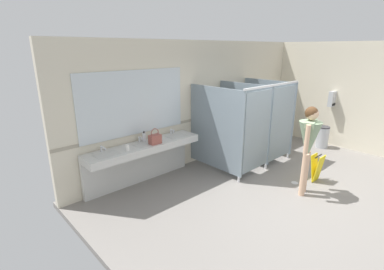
# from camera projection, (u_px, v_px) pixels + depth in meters

# --- Properties ---
(ground_plane) EXTENTS (7.21, 5.44, 0.10)m
(ground_plane) POSITION_uv_depth(u_px,v_px,m) (293.00, 193.00, 5.53)
(ground_plane) COLOR gray
(wall_back) EXTENTS (7.21, 0.12, 2.83)m
(wall_back) POSITION_uv_depth(u_px,v_px,m) (204.00, 102.00, 6.84)
(wall_back) COLOR beige
(wall_back) RESTS_ON ground_plane
(wall_side_right) EXTENTS (0.12, 5.44, 2.83)m
(wall_side_right) POSITION_uv_depth(u_px,v_px,m) (365.00, 99.00, 7.27)
(wall_side_right) COLOR beige
(wall_side_right) RESTS_ON ground_plane
(wall_back_tile_band) EXTENTS (7.21, 0.01, 0.06)m
(wall_back_tile_band) POSITION_uv_depth(u_px,v_px,m) (206.00, 117.00, 6.90)
(wall_back_tile_band) COLOR #9E937F
(wall_back_tile_band) RESTS_ON wall_back
(vanity_counter) EXTENTS (2.39, 0.52, 0.99)m
(vanity_counter) POSITION_uv_depth(u_px,v_px,m) (143.00, 154.00, 5.61)
(vanity_counter) COLOR silver
(vanity_counter) RESTS_ON ground_plane
(mirror_panel) EXTENTS (2.29, 0.02, 1.24)m
(mirror_panel) POSITION_uv_depth(u_px,v_px,m) (135.00, 103.00, 5.44)
(mirror_panel) COLOR silver
(mirror_panel) RESTS_ON wall_back
(bathroom_stalls) EXTENTS (2.03, 1.51, 1.94)m
(bathroom_stalls) POSITION_uv_depth(u_px,v_px,m) (251.00, 122.00, 6.54)
(bathroom_stalls) COLOR gray
(bathroom_stalls) RESTS_ON ground_plane
(paper_towel_dispenser_upper) EXTENTS (0.33, 0.13, 0.41)m
(paper_towel_dispenser_upper) POSITION_uv_depth(u_px,v_px,m) (333.00, 99.00, 7.74)
(paper_towel_dispenser_upper) COLOR #B7BABF
(paper_towel_dispenser_upper) RESTS_ON wall_side_right
(trash_bin) EXTENTS (0.33, 0.33, 0.60)m
(trash_bin) POSITION_uv_depth(u_px,v_px,m) (322.00, 137.00, 7.83)
(trash_bin) COLOR #B7BABF
(trash_bin) RESTS_ON ground_plane
(person_standing) EXTENTS (0.56, 0.50, 1.68)m
(person_standing) POSITION_uv_depth(u_px,v_px,m) (309.00, 140.00, 5.10)
(person_standing) COLOR #DBAD89
(person_standing) RESTS_ON ground_plane
(handbag) EXTENTS (0.23, 0.14, 0.31)m
(handbag) POSITION_uv_depth(u_px,v_px,m) (155.00, 139.00, 5.46)
(handbag) COLOR #934C42
(handbag) RESTS_ON vanity_counter
(soap_dispenser) EXTENTS (0.07, 0.07, 0.20)m
(soap_dispenser) POSITION_uv_depth(u_px,v_px,m) (144.00, 137.00, 5.63)
(soap_dispenser) COLOR white
(soap_dispenser) RESTS_ON vanity_counter
(paper_cup) EXTENTS (0.07, 0.07, 0.11)m
(paper_cup) POSITION_uv_depth(u_px,v_px,m) (127.00, 148.00, 5.12)
(paper_cup) COLOR white
(paper_cup) RESTS_ON vanity_counter
(wet_floor_sign) EXTENTS (0.28, 0.19, 0.57)m
(wet_floor_sign) POSITION_uv_depth(u_px,v_px,m) (317.00, 168.00, 5.83)
(wet_floor_sign) COLOR yellow
(wet_floor_sign) RESTS_ON ground_plane
(floor_drain_cover) EXTENTS (0.14, 0.14, 0.01)m
(floor_drain_cover) POSITION_uv_depth(u_px,v_px,m) (295.00, 183.00, 5.82)
(floor_drain_cover) COLOR #B7BABF
(floor_drain_cover) RESTS_ON ground_plane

